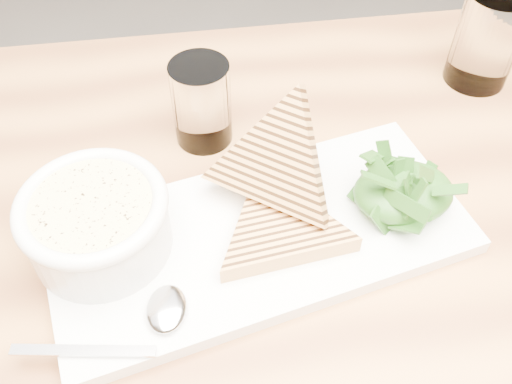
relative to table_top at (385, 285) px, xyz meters
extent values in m
cube|color=#AB6F39|center=(0.00, 0.00, 0.00)|extent=(1.30, 0.89, 0.04)
cube|color=white|center=(-0.11, 0.06, 0.03)|extent=(0.42, 0.24, 0.02)
cylinder|color=white|center=(-0.26, 0.07, 0.06)|extent=(0.13, 0.13, 0.05)
cylinder|color=#F0D890|center=(-0.26, 0.07, 0.09)|extent=(0.11, 0.11, 0.01)
torus|color=white|center=(-0.26, 0.07, 0.09)|extent=(0.13, 0.13, 0.01)
ellipsoid|color=#1A3911|center=(0.03, 0.07, 0.06)|extent=(0.10, 0.08, 0.04)
ellipsoid|color=silver|center=(-0.20, -0.01, 0.04)|extent=(0.04, 0.05, 0.01)
cube|color=silver|center=(-0.27, -0.04, 0.04)|extent=(0.12, 0.03, 0.00)
cylinder|color=white|center=(-0.14, 0.22, 0.07)|extent=(0.06, 0.06, 0.10)
cylinder|color=white|center=(0.20, 0.26, 0.08)|extent=(0.08, 0.08, 0.12)
camera|label=1|loc=(-0.17, -0.26, 0.47)|focal=40.00mm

